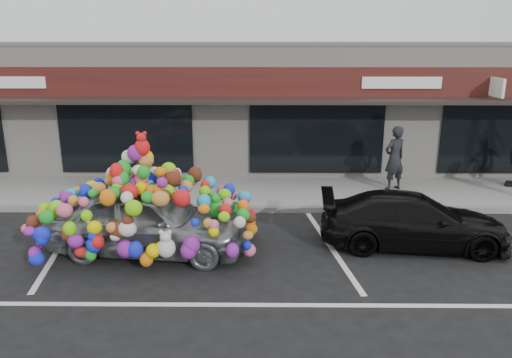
{
  "coord_description": "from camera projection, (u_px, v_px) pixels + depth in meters",
  "views": [
    {
      "loc": [
        1.24,
        -10.0,
        4.45
      ],
      "look_at": [
        1.14,
        1.4,
        1.22
      ],
      "focal_mm": 35.0,
      "sensor_mm": 36.0,
      "label": 1
    }
  ],
  "objects": [
    {
      "name": "ground",
      "position": [
        203.0,
        250.0,
        10.84
      ],
      "size": [
        90.0,
        90.0,
        0.0
      ],
      "primitive_type": "plane",
      "color": "black",
      "rests_on": "ground"
    },
    {
      "name": "shop_building",
      "position": [
        227.0,
        102.0,
        18.37
      ],
      "size": [
        24.0,
        7.2,
        4.31
      ],
      "color": "beige",
      "rests_on": "ground"
    },
    {
      "name": "sidewalk",
      "position": [
        218.0,
        192.0,
        14.67
      ],
      "size": [
        26.0,
        3.0,
        0.15
      ],
      "primitive_type": "cube",
      "color": "gray",
      "rests_on": "ground"
    },
    {
      "name": "kerb",
      "position": [
        214.0,
        209.0,
        13.22
      ],
      "size": [
        26.0,
        0.18,
        0.16
      ],
      "primitive_type": "cube",
      "color": "slate",
      "rests_on": "ground"
    },
    {
      "name": "parking_stripe_left",
      "position": [
        60.0,
        246.0,
        11.06
      ],
      "size": [
        0.73,
        4.37,
        0.01
      ],
      "primitive_type": "cube",
      "rotation": [
        0.0,
        0.0,
        0.14
      ],
      "color": "silver",
      "rests_on": "ground"
    },
    {
      "name": "parking_stripe_mid",
      "position": [
        331.0,
        247.0,
        11.01
      ],
      "size": [
        0.73,
        4.37,
        0.01
      ],
      "primitive_type": "cube",
      "rotation": [
        0.0,
        0.0,
        0.14
      ],
      "color": "silver",
      "rests_on": "ground"
    },
    {
      "name": "lane_line",
      "position": [
        304.0,
        305.0,
        8.61
      ],
      "size": [
        14.0,
        0.12,
        0.01
      ],
      "primitive_type": "cube",
      "color": "silver",
      "rests_on": "ground"
    },
    {
      "name": "toy_car",
      "position": [
        147.0,
        212.0,
        10.54
      ],
      "size": [
        3.07,
        4.68,
        2.63
      ],
      "rotation": [
        0.0,
        0.0,
        1.47
      ],
      "color": "#A0A4AA",
      "rests_on": "ground"
    },
    {
      "name": "black_sedan",
      "position": [
        414.0,
        221.0,
        10.94
      ],
      "size": [
        2.0,
        4.18,
        1.18
      ],
      "primitive_type": "imported",
      "rotation": [
        0.0,
        0.0,
        1.48
      ],
      "color": "black",
      "rests_on": "ground"
    },
    {
      "name": "pedestrian_a",
      "position": [
        395.0,
        158.0,
        14.45
      ],
      "size": [
        0.81,
        0.71,
        1.88
      ],
      "primitive_type": "imported",
      "rotation": [
        0.0,
        0.0,
        3.61
      ],
      "color": "#25242A",
      "rests_on": "sidewalk"
    }
  ]
}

